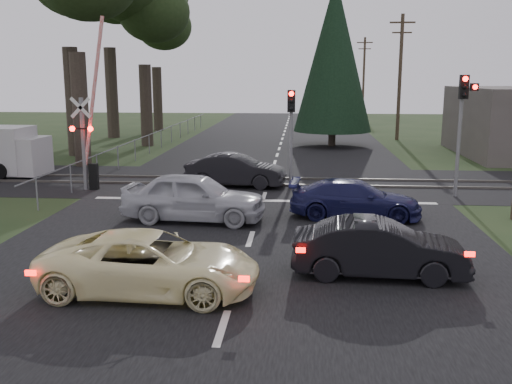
# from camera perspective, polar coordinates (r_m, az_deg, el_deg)

# --- Properties ---
(ground) EXTENTS (120.00, 120.00, 0.00)m
(ground) POSITION_cam_1_polar(r_m,az_deg,el_deg) (13.79, -1.68, -8.21)
(ground) COLOR #213417
(ground) RESTS_ON ground
(road) EXTENTS (14.00, 100.00, 0.01)m
(road) POSITION_cam_1_polar(r_m,az_deg,el_deg) (23.42, 0.97, 0.07)
(road) COLOR black
(road) RESTS_ON ground
(rail_corridor) EXTENTS (120.00, 8.00, 0.01)m
(rail_corridor) POSITION_cam_1_polar(r_m,az_deg,el_deg) (25.37, 1.25, 0.97)
(rail_corridor) COLOR black
(rail_corridor) RESTS_ON ground
(stop_line) EXTENTS (13.00, 0.35, 0.00)m
(stop_line) POSITION_cam_1_polar(r_m,az_deg,el_deg) (21.66, 0.67, -0.85)
(stop_line) COLOR silver
(stop_line) RESTS_ON ground
(rail_near) EXTENTS (120.00, 0.12, 0.10)m
(rail_near) POSITION_cam_1_polar(r_m,az_deg,el_deg) (24.58, 1.15, 0.73)
(rail_near) COLOR #59544C
(rail_near) RESTS_ON ground
(rail_far) EXTENTS (120.00, 0.12, 0.10)m
(rail_far) POSITION_cam_1_polar(r_m,az_deg,el_deg) (26.15, 1.36, 1.38)
(rail_far) COLOR #59544C
(rail_far) RESTS_ON ground
(crossing_signal) EXTENTS (1.62, 0.38, 6.96)m
(crossing_signal) POSITION_cam_1_polar(r_m,az_deg,el_deg) (24.44, -16.39, 4.96)
(crossing_signal) COLOR slate
(crossing_signal) RESTS_ON ground
(traffic_signal_right) EXTENTS (0.68, 0.48, 4.70)m
(traffic_signal_right) POSITION_cam_1_polar(r_m,az_deg,el_deg) (23.24, 19.99, 7.53)
(traffic_signal_right) COLOR slate
(traffic_signal_right) RESTS_ON ground
(traffic_signal_center) EXTENTS (0.32, 0.48, 4.10)m
(traffic_signal_center) POSITION_cam_1_polar(r_m,az_deg,el_deg) (23.66, 3.53, 7.02)
(traffic_signal_center) COLOR slate
(traffic_signal_center) RESTS_ON ground
(utility_pole_mid) EXTENTS (1.80, 0.26, 9.00)m
(utility_pole_mid) POSITION_cam_1_polar(r_m,az_deg,el_deg) (43.48, 14.20, 11.28)
(utility_pole_mid) COLOR #4C3D2D
(utility_pole_mid) RESTS_ON ground
(utility_pole_far) EXTENTS (1.80, 0.26, 9.00)m
(utility_pole_far) POSITION_cam_1_polar(r_m,az_deg,el_deg) (68.27, 10.72, 11.39)
(utility_pole_far) COLOR #4C3D2D
(utility_pole_far) RESTS_ON ground
(euc_tree_e) EXTENTS (6.00, 6.00, 13.20)m
(euc_tree_e) POSITION_cam_1_polar(r_m,az_deg,el_deg) (50.69, -10.09, 16.86)
(euc_tree_e) COLOR #473D33
(euc_tree_e) RESTS_ON ground
(conifer_tree) EXTENTS (5.20, 5.20, 11.00)m
(conifer_tree) POSITION_cam_1_polar(r_m,az_deg,el_deg) (38.98, 7.82, 13.39)
(conifer_tree) COLOR #473D33
(conifer_tree) RESTS_ON ground
(fence_left) EXTENTS (0.10, 36.00, 1.20)m
(fence_left) POSITION_cam_1_polar(r_m,az_deg,el_deg) (36.88, -9.99, 4.10)
(fence_left) COLOR slate
(fence_left) RESTS_ON ground
(cream_coupe) EXTENTS (4.82, 2.33, 1.32)m
(cream_coupe) POSITION_cam_1_polar(r_m,az_deg,el_deg) (12.70, -10.50, -7.01)
(cream_coupe) COLOR #FFF4B6
(cream_coupe) RESTS_ON ground
(dark_hatchback) EXTENTS (4.13, 1.62, 1.34)m
(dark_hatchback) POSITION_cam_1_polar(r_m,az_deg,el_deg) (13.76, 12.22, -5.58)
(dark_hatchback) COLOR black
(dark_hatchback) RESTS_ON ground
(silver_car) EXTENTS (4.78, 2.24, 1.58)m
(silver_car) POSITION_cam_1_polar(r_m,az_deg,el_deg) (18.64, -6.21, -0.51)
(silver_car) COLOR #AEB0B7
(silver_car) RESTS_ON ground
(blue_sedan) EXTENTS (4.46, 2.10, 1.26)m
(blue_sedan) POSITION_cam_1_polar(r_m,az_deg,el_deg) (19.25, 9.87, -0.72)
(blue_sedan) COLOR #171845
(blue_sedan) RESTS_ON ground
(dark_car_far) EXTENTS (4.35, 1.90, 1.39)m
(dark_car_far) POSITION_cam_1_polar(r_m,az_deg,el_deg) (24.36, -2.07, 2.16)
(dark_car_far) COLOR black
(dark_car_far) RESTS_ON ground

